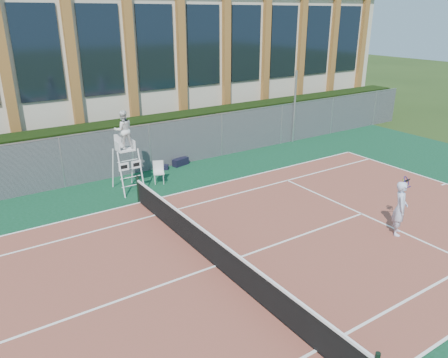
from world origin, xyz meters
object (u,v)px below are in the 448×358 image
steel_pole (294,107)px  plastic_chair (159,170)px  umpire_chair (124,132)px  tennis_player (400,208)px

steel_pole → plastic_chair: bearing=-170.1°
umpire_chair → plastic_chair: bearing=1.7°
umpire_chair → plastic_chair: umpire_chair is taller
umpire_chair → tennis_player: size_ratio=1.83×
umpire_chair → tennis_player: umpire_chair is taller
umpire_chair → tennis_player: (6.02, -8.71, -1.53)m
steel_pole → tennis_player: size_ratio=2.16×
plastic_chair → tennis_player: (4.56, -8.76, 0.38)m
steel_pole → plastic_chair: steel_pole is taller
tennis_player → umpire_chair: bearing=124.6°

